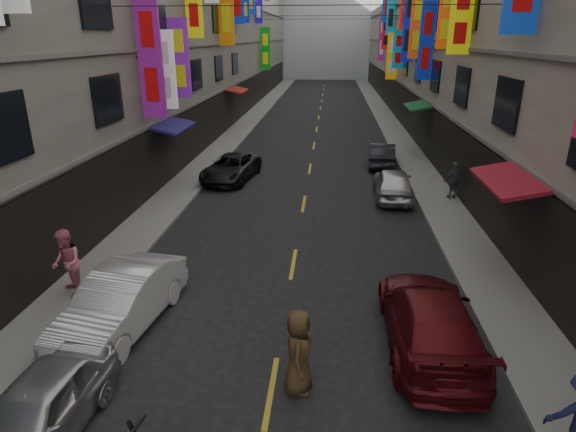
% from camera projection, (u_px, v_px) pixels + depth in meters
% --- Properties ---
extents(sidewalk_left, '(2.00, 90.00, 0.12)m').
position_uv_depth(sidewalk_left, '(242.00, 128.00, 38.46)').
color(sidewalk_left, slate).
rests_on(sidewalk_left, ground).
extents(sidewalk_right, '(2.00, 90.00, 0.12)m').
position_uv_depth(sidewalk_right, '(394.00, 130.00, 37.48)').
color(sidewalk_right, slate).
rests_on(sidewalk_right, ground).
extents(haze_block, '(18.00, 8.00, 22.00)m').
position_uv_depth(haze_block, '(328.00, 10.00, 80.75)').
color(haze_block, silver).
rests_on(haze_block, ground).
extents(street_awnings, '(13.99, 35.20, 0.41)m').
position_uv_depth(street_awnings, '(280.00, 127.00, 22.12)').
color(street_awnings, '#124425').
rests_on(street_awnings, ground).
extents(lane_markings, '(0.12, 80.20, 0.01)m').
position_uv_depth(lane_markings, '(315.00, 137.00, 35.19)').
color(lane_markings, gold).
rests_on(lane_markings, ground).
extents(scooter_far_right, '(0.50, 1.80, 1.14)m').
position_uv_depth(scooter_far_right, '(390.00, 174.00, 24.12)').
color(scooter_far_right, black).
rests_on(scooter_far_right, ground).
extents(car_left_near, '(1.76, 3.87, 1.29)m').
position_uv_depth(car_left_near, '(37.00, 412.00, 8.58)').
color(car_left_near, silver).
rests_on(car_left_near, ground).
extents(car_left_mid, '(2.17, 4.67, 1.48)m').
position_uv_depth(car_left_mid, '(121.00, 302.00, 11.95)').
color(car_left_mid, white).
rests_on(car_left_mid, ground).
extents(car_left_far, '(2.76, 4.82, 1.27)m').
position_uv_depth(car_left_far, '(231.00, 168.00, 24.48)').
color(car_left_far, black).
rests_on(car_left_far, ground).
extents(car_right_near, '(2.06, 5.02, 1.45)m').
position_uv_depth(car_right_near, '(430.00, 319.00, 11.24)').
color(car_right_near, '#5D0F15').
rests_on(car_right_near, ground).
extents(car_right_mid, '(1.79, 4.14, 1.39)m').
position_uv_depth(car_right_mid, '(393.00, 183.00, 21.70)').
color(car_right_mid, silver).
rests_on(car_right_mid, ground).
extents(car_right_far, '(1.67, 4.05, 1.30)m').
position_uv_depth(car_right_far, '(382.00, 155.00, 27.13)').
color(car_right_far, '#23242B').
rests_on(car_right_far, ground).
extents(pedestrian_lfar, '(1.08, 1.12, 1.91)m').
position_uv_depth(pedestrian_lfar, '(67.00, 263.00, 13.23)').
color(pedestrian_lfar, pink).
rests_on(pedestrian_lfar, sidewalk_left).
extents(pedestrian_rfar, '(1.07, 0.75, 1.66)m').
position_uv_depth(pedestrian_rfar, '(454.00, 180.00, 21.26)').
color(pedestrian_rfar, '#545356').
rests_on(pedestrian_rfar, sidewalk_right).
extents(pedestrian_crossing, '(0.65, 0.93, 1.86)m').
position_uv_depth(pedestrian_crossing, '(299.00, 352.00, 9.75)').
color(pedestrian_crossing, '#46321C').
rests_on(pedestrian_crossing, ground).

